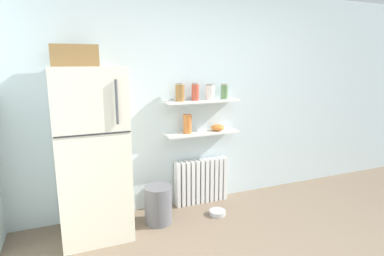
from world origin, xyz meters
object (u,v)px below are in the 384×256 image
storage_jar_0 (180,92)px  shelf_bowl (218,128)px  pet_food_bowl (217,213)px  storage_jar_2 (210,92)px  radiator (201,181)px  storage_jar_3 (224,91)px  refrigerator (91,150)px  vase (187,124)px  trash_bin (158,205)px  storage_jar_1 (195,92)px

storage_jar_0 → shelf_bowl: (0.49, 0.00, -0.45)m
shelf_bowl → pet_food_bowl: (-0.17, -0.36, -0.94)m
shelf_bowl → storage_jar_2: bearing=-180.0°
storage_jar_0 → storage_jar_2: 0.38m
radiator → storage_jar_3: size_ratio=3.63×
refrigerator → storage_jar_3: refrigerator is taller
radiator → vase: size_ratio=2.97×
storage_jar_0 → vase: (0.09, 0.00, -0.38)m
radiator → storage_jar_3: bearing=-6.0°
radiator → storage_jar_2: bearing=-17.4°
radiator → storage_jar_3: storage_jar_3 is taller
trash_bin → storage_jar_0: bearing=36.3°
radiator → storage_jar_1: 1.14m
refrigerator → storage_jar_1: refrigerator is taller
storage_jar_2 → storage_jar_3: bearing=0.0°
storage_jar_1 → shelf_bowl: 0.54m
storage_jar_2 → storage_jar_1: bearing=180.0°
shelf_bowl → pet_food_bowl: bearing=-114.9°
storage_jar_1 → storage_jar_2: storage_jar_1 is taller
pet_food_bowl → radiator: bearing=95.7°
storage_jar_0 → trash_bin: (-0.36, -0.27, -1.20)m
storage_jar_3 → vase: storage_jar_3 is taller
trash_bin → storage_jar_2: bearing=19.7°
vase → radiator: bearing=8.7°
refrigerator → shelf_bowl: refrigerator is taller
vase → storage_jar_0: bearing=180.0°
storage_jar_3 → shelf_bowl: storage_jar_3 is taller
radiator → storage_jar_0: size_ratio=3.23×
storage_jar_0 → storage_jar_2: storage_jar_0 is taller
storage_jar_2 → pet_food_bowl: size_ratio=0.99×
storage_jar_0 → pet_food_bowl: storage_jar_0 is taller
storage_jar_0 → pet_food_bowl: size_ratio=1.09×
storage_jar_3 → trash_bin: 1.54m
refrigerator → vase: size_ratio=8.34×
refrigerator → storage_jar_2: bearing=8.8°
trash_bin → storage_jar_3: bearing=15.9°
pet_food_bowl → storage_jar_1: bearing=110.6°
storage_jar_0 → storage_jar_2: size_ratio=1.10×
radiator → refrigerator: bearing=-169.3°
vase → shelf_bowl: bearing=0.0°
storage_jar_1 → vase: bearing=180.0°
radiator → pet_food_bowl: 0.47m
refrigerator → pet_food_bowl: refrigerator is taller
vase → refrigerator: bearing=-168.9°
refrigerator → storage_jar_3: 1.69m
storage_jar_2 → vase: size_ratio=0.84×
radiator → storage_jar_0: storage_jar_0 is taller
storage_jar_1 → radiator: bearing=17.4°
radiator → shelf_bowl: 0.71m
storage_jar_1 → storage_jar_2: bearing=0.0°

